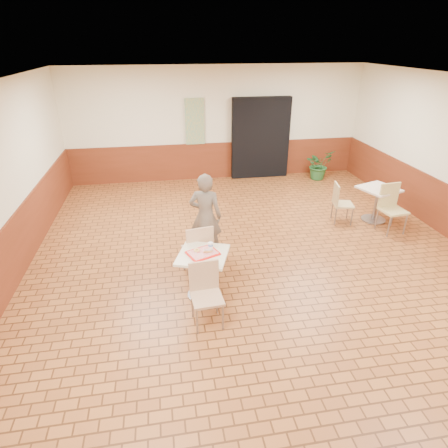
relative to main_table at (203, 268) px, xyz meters
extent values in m
cube|color=brown|center=(1.05, 0.43, -0.50)|extent=(8.00, 10.00, 0.01)
cube|color=white|center=(1.05, 0.43, 2.50)|extent=(8.00, 10.00, 0.01)
cube|color=beige|center=(1.05, 5.43, 1.00)|extent=(8.00, 0.01, 3.00)
cube|color=#612712|center=(1.05, 5.41, 0.00)|extent=(8.00, 0.04, 1.00)
cube|color=#612712|center=(-2.93, 0.43, 0.00)|extent=(0.04, 10.00, 1.00)
cube|color=black|center=(2.25, 5.31, 0.60)|extent=(1.60, 0.22, 2.20)
cube|color=gray|center=(0.45, 5.37, 1.10)|extent=(0.50, 0.03, 1.20)
cube|color=beige|center=(0.00, 0.00, 0.22)|extent=(0.70, 0.70, 0.04)
cylinder|color=gray|center=(0.00, 0.00, -0.15)|extent=(0.08, 0.08, 0.70)
cylinder|color=gray|center=(0.00, 0.00, -0.48)|extent=(0.50, 0.50, 0.03)
cube|color=tan|center=(-0.03, -0.64, -0.07)|extent=(0.44, 0.44, 0.04)
cube|color=tan|center=(-0.04, -0.45, 0.17)|extent=(0.41, 0.06, 0.45)
cylinder|color=gray|center=(-0.19, -0.83, -0.30)|extent=(0.03, 0.03, 0.40)
cylinder|color=gray|center=(0.16, -0.80, -0.30)|extent=(0.03, 0.03, 0.40)
cylinder|color=gray|center=(-0.22, -0.48, -0.30)|extent=(0.03, 0.03, 0.40)
cylinder|color=gray|center=(0.14, -0.45, -0.30)|extent=(0.03, 0.03, 0.40)
cube|color=tan|center=(-0.03, 0.60, -0.04)|extent=(0.51, 0.51, 0.04)
cube|color=tan|center=(0.00, 0.41, 0.22)|extent=(0.44, 0.10, 0.48)
cylinder|color=gray|center=(0.13, 0.82, -0.28)|extent=(0.03, 0.03, 0.43)
cylinder|color=gray|center=(-0.25, 0.76, -0.28)|extent=(0.03, 0.03, 0.43)
cylinder|color=gray|center=(0.19, 0.45, -0.28)|extent=(0.03, 0.03, 0.43)
cylinder|color=gray|center=(-0.18, 0.39, -0.28)|extent=(0.03, 0.03, 0.43)
imported|color=#61574B|center=(0.19, 1.18, 0.29)|extent=(0.66, 0.54, 1.57)
cube|color=red|center=(0.00, 0.00, 0.25)|extent=(0.43, 0.33, 0.02)
cube|color=#E18585|center=(0.00, 0.00, 0.27)|extent=(0.38, 0.28, 0.00)
torus|color=#E8AE54|center=(-0.08, 0.05, 0.28)|extent=(0.12, 0.12, 0.03)
ellipsoid|color=#DF8F41|center=(0.08, -0.01, 0.29)|extent=(0.14, 0.07, 0.04)
cube|color=white|center=(0.08, -0.01, 0.31)|extent=(0.12, 0.06, 0.01)
ellipsoid|color=#D2601D|center=(0.02, -0.01, 0.28)|extent=(0.03, 0.03, 0.02)
cylinder|color=white|center=(0.13, 0.11, 0.31)|extent=(0.07, 0.07, 0.09)
cylinder|color=blue|center=(0.13, 0.11, 0.32)|extent=(0.07, 0.07, 0.02)
cube|color=beige|center=(3.98, 2.04, 0.23)|extent=(0.71, 0.71, 0.04)
cylinder|color=gray|center=(3.98, 2.04, -0.14)|extent=(0.08, 0.08, 0.71)
cylinder|color=gray|center=(3.98, 2.04, -0.48)|extent=(0.51, 0.51, 0.03)
cube|color=tan|center=(3.24, 2.09, -0.09)|extent=(0.47, 0.47, 0.04)
cube|color=tan|center=(3.07, 2.12, 0.15)|extent=(0.11, 0.40, 0.44)
cylinder|color=gray|center=(3.37, 1.88, -0.30)|extent=(0.03, 0.03, 0.39)
cylinder|color=gray|center=(3.44, 2.22, -0.30)|extent=(0.03, 0.03, 0.39)
cylinder|color=gray|center=(3.04, 1.95, -0.30)|extent=(0.03, 0.03, 0.39)
cylinder|color=gray|center=(3.11, 2.29, -0.30)|extent=(0.03, 0.03, 0.39)
cube|color=#D2C27E|center=(4.02, 1.49, -0.03)|extent=(0.50, 0.50, 0.04)
cube|color=#D2C27E|center=(4.00, 1.70, 0.23)|extent=(0.45, 0.08, 0.49)
cylinder|color=gray|center=(3.85, 1.28, -0.28)|extent=(0.03, 0.03, 0.44)
cylinder|color=gray|center=(4.24, 1.32, -0.28)|extent=(0.03, 0.03, 0.44)
cylinder|color=gray|center=(3.81, 1.67, -0.28)|extent=(0.03, 0.03, 0.44)
cylinder|color=gray|center=(4.20, 1.71, -0.28)|extent=(0.03, 0.03, 0.44)
imported|color=#255C2A|center=(3.83, 4.83, -0.08)|extent=(0.94, 0.89, 0.82)
camera|label=1|loc=(-0.49, -4.69, 3.06)|focal=30.00mm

